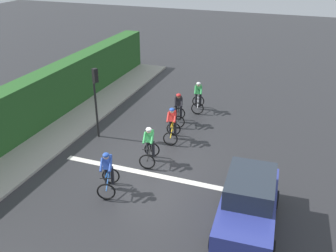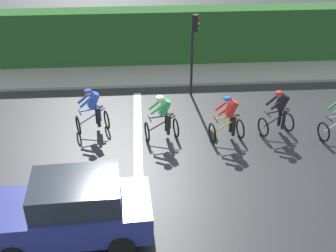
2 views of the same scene
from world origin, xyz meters
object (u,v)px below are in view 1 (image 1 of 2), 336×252
at_px(car_navy, 248,203).
at_px(traffic_light_near_crossing, 96,92).
at_px(cyclist_mid, 172,125).
at_px(cyclist_second, 178,109).
at_px(cyclist_lead, 198,97).
at_px(cyclist_fourth, 150,145).
at_px(cyclist_trailing, 108,172).

xyz_separation_m(car_navy, traffic_light_near_crossing, (-7.67, 3.92, 1.35)).
bearing_deg(cyclist_mid, cyclist_second, 99.51).
height_order(cyclist_lead, cyclist_fourth, same).
bearing_deg(cyclist_second, car_navy, -55.10).
bearing_deg(car_navy, cyclist_fourth, 150.51).
distance_m(car_navy, traffic_light_near_crossing, 8.72).
relative_size(cyclist_second, cyclist_mid, 1.00).
relative_size(cyclist_fourth, traffic_light_near_crossing, 0.50).
relative_size(cyclist_mid, traffic_light_near_crossing, 0.50).
relative_size(cyclist_lead, cyclist_trailing, 1.00).
bearing_deg(car_navy, cyclist_mid, 131.97).
bearing_deg(cyclist_second, cyclist_lead, 76.67).
distance_m(cyclist_trailing, traffic_light_near_crossing, 4.78).
bearing_deg(cyclist_lead, cyclist_trailing, -97.01).
bearing_deg(cyclist_second, traffic_light_near_crossing, -139.92).
bearing_deg(cyclist_trailing, traffic_light_near_crossing, 123.90).
distance_m(cyclist_lead, car_navy, 9.45).
relative_size(cyclist_lead, cyclist_fourth, 1.00).
height_order(cyclist_second, car_navy, car_navy).
bearing_deg(cyclist_second, cyclist_trailing, -95.02).
height_order(cyclist_lead, cyclist_mid, same).
xyz_separation_m(cyclist_trailing, car_navy, (5.12, -0.13, 0.08)).
distance_m(cyclist_lead, cyclist_trailing, 8.45).
distance_m(cyclist_second, cyclist_trailing, 6.43).
distance_m(cyclist_mid, cyclist_fourth, 2.21).
height_order(cyclist_fourth, car_navy, car_navy).
bearing_deg(cyclist_trailing, cyclist_lead, 82.99).
bearing_deg(cyclist_mid, car_navy, -48.03).
height_order(cyclist_lead, cyclist_trailing, same).
bearing_deg(cyclist_trailing, cyclist_fourth, 74.87).
height_order(cyclist_mid, car_navy, car_navy).
bearing_deg(cyclist_fourth, cyclist_second, 91.24).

